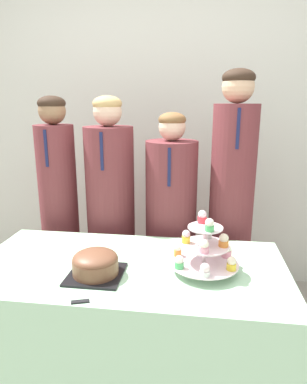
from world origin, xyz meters
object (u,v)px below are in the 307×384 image
(round_cake, at_px, (95,263))
(cupcake_stand, at_px, (205,248))
(student_2, at_px, (171,234))
(student_3, at_px, (230,215))
(student_1, at_px, (111,223))
(student_0, at_px, (60,218))
(cake_knife, at_px, (91,301))

(round_cake, height_order, cupcake_stand, cupcake_stand)
(cupcake_stand, xyz_separation_m, student_2, (-0.21, 0.61, -0.18))
(cupcake_stand, relative_size, student_3, 0.19)
(round_cake, relative_size, cupcake_stand, 0.77)
(round_cake, bearing_deg, student_1, 99.28)
(round_cake, bearing_deg, student_0, 122.97)
(student_0, bearing_deg, cupcake_stand, -33.02)
(cupcake_stand, bearing_deg, student_3, 75.28)
(cake_knife, bearing_deg, round_cake, 83.65)
(cake_knife, height_order, student_0, student_0)
(cake_knife, distance_m, student_0, 1.05)
(cake_knife, relative_size, student_3, 0.14)
(cupcake_stand, xyz_separation_m, student_1, (-0.59, 0.61, -0.13))
(cupcake_stand, relative_size, student_1, 0.20)
(cake_knife, distance_m, student_2, 0.95)
(student_2, relative_size, student_3, 0.86)
(cupcake_stand, xyz_separation_m, student_3, (0.16, 0.61, -0.04))
(round_cake, relative_size, student_3, 0.14)
(student_0, distance_m, student_2, 0.74)
(student_0, bearing_deg, cake_knife, -61.04)
(cake_knife, xyz_separation_m, student_1, (-0.16, 0.92, -0.02))
(student_3, bearing_deg, round_cake, -131.68)
(student_0, bearing_deg, round_cake, -57.03)
(student_1, relative_size, student_2, 1.07)
(cake_knife, height_order, student_1, student_1)
(cake_knife, bearing_deg, student_3, 38.66)
(cake_knife, relative_size, student_2, 0.16)
(cake_knife, height_order, cupcake_stand, cupcake_stand)
(student_1, distance_m, student_3, 0.76)
(round_cake, xyz_separation_m, student_2, (0.27, 0.72, -0.13))
(round_cake, distance_m, student_2, 0.78)
(student_3, bearing_deg, cake_knife, -123.02)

